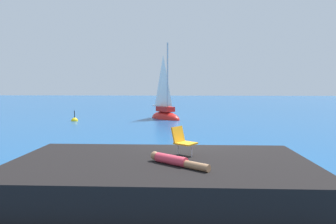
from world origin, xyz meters
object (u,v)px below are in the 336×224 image
object	(u,v)px
person_sunbather	(175,161)
marker_buoy	(75,121)
beach_chair	(182,140)
sailboat_near	(165,114)

from	to	relation	value
person_sunbather	marker_buoy	xyz separation A→B (m)	(-8.64, 16.74, -0.99)
beach_chair	sailboat_near	bearing A→B (deg)	130.64
marker_buoy	sailboat_near	bearing A→B (deg)	16.01
sailboat_near	marker_buoy	world-z (taller)	sailboat_near
beach_chair	marker_buoy	bearing A→B (deg)	154.89
person_sunbather	marker_buoy	size ratio (longest dim) A/B	1.31
person_sunbather	beach_chair	distance (m)	1.17
sailboat_near	person_sunbather	world-z (taller)	sailboat_near
sailboat_near	person_sunbather	bearing A→B (deg)	-34.45
person_sunbather	beach_chair	world-z (taller)	beach_chair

